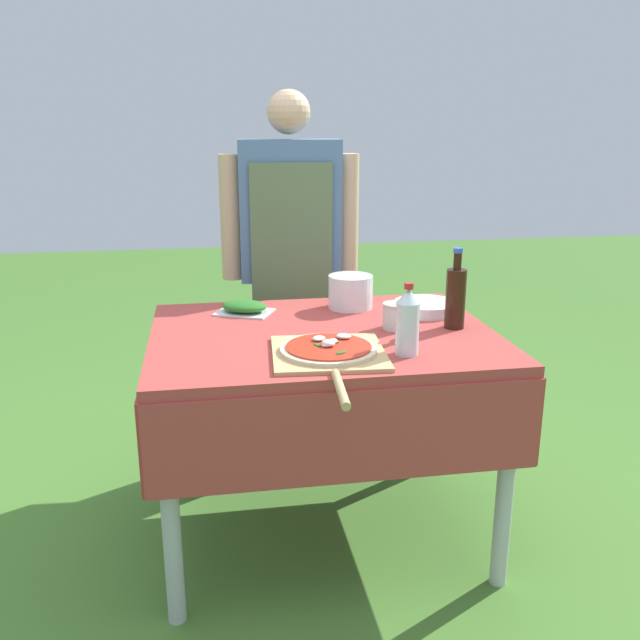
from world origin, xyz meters
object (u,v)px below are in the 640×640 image
sauce_jar (397,317)px  plate_stack (425,307)px  pizza_on_peel (329,352)px  prep_table (323,361)px  person_cook (290,246)px  oil_bottle (456,297)px  water_bottle (408,321)px  herb_container (244,307)px  mixing_tub (351,292)px

sauce_jar → plate_stack: bearing=48.0°
sauce_jar → pizza_on_peel: bearing=-138.7°
prep_table → person_cook: 0.78m
pizza_on_peel → plate_stack: bearing=48.2°
oil_bottle → water_bottle: bearing=-135.0°
herb_container → plate_stack: (0.66, -0.10, -0.00)m
pizza_on_peel → sauce_jar: 0.37m
sauce_jar → prep_table: bearing=178.2°
prep_table → water_bottle: water_bottle is taller
prep_table → sauce_jar: 0.29m
plate_stack → sauce_jar: size_ratio=2.45×
herb_container → sauce_jar: sauce_jar is taller
prep_table → pizza_on_peel: pizza_on_peel is taller
plate_stack → pizza_on_peel: bearing=-136.1°
prep_table → person_cook: bearing=91.1°
prep_table → water_bottle: 0.40m
prep_table → mixing_tub: size_ratio=6.93×
person_cook → herb_container: (-0.23, -0.45, -0.14)m
person_cook → plate_stack: person_cook is taller
prep_table → person_cook: (-0.01, 0.73, 0.27)m
water_bottle → herb_container: size_ratio=0.93×
pizza_on_peel → herb_container: 0.57m
water_bottle → plate_stack: water_bottle is taller
herb_container → plate_stack: herb_container is taller
oil_bottle → mixing_tub: oil_bottle is taller
person_cook → pizza_on_peel: 0.99m
pizza_on_peel → mixing_tub: 0.56m
pizza_on_peel → water_bottle: (0.23, -0.02, 0.09)m
herb_container → plate_stack: size_ratio=1.00×
water_bottle → herb_container: water_bottle is taller
oil_bottle → mixing_tub: size_ratio=1.65×
person_cook → oil_bottle: person_cook is taller
prep_table → water_bottle: size_ratio=5.23×
prep_table → pizza_on_peel: size_ratio=1.97×
water_bottle → oil_bottle: bearing=45.0°
pizza_on_peel → person_cook: bearing=93.7°
plate_stack → sauce_jar: (-0.16, -0.18, 0.02)m
person_cook → pizza_on_peel: person_cook is taller
prep_table → herb_container: bearing=131.8°
person_cook → sauce_jar: (0.27, -0.74, -0.12)m
mixing_tub → sauce_jar: mixing_tub is taller
person_cook → oil_bottle: 0.89m
person_cook → oil_bottle: (0.46, -0.76, -0.05)m
sauce_jar → person_cook: bearing=109.9°
prep_table → pizza_on_peel: 0.28m
person_cook → herb_container: 0.53m
mixing_tub → plate_stack: 0.28m
water_bottle → plate_stack: bearing=65.2°
herb_container → mixing_tub: size_ratio=1.43×
prep_table → water_bottle: (0.21, -0.27, 0.21)m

